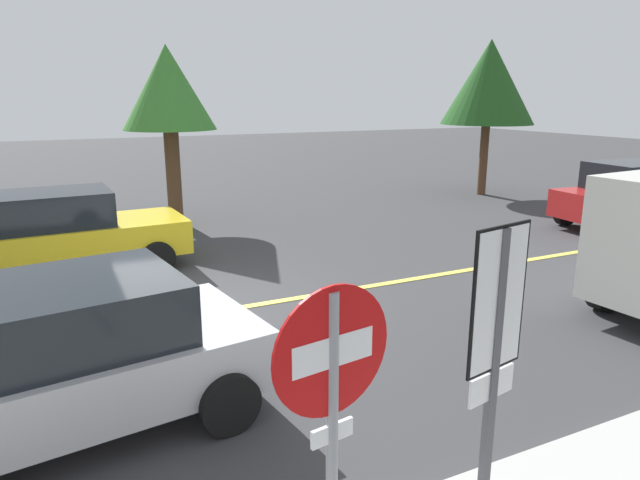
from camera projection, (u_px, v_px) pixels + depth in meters
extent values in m
plane|color=#38383A|center=(209.00, 313.00, 8.84)|extent=(80.00, 80.00, 0.00)
cube|color=#E0D14C|center=(373.00, 286.00, 10.11)|extent=(28.00, 0.16, 0.01)
cylinder|color=gray|center=(332.00, 480.00, 3.26)|extent=(0.07, 0.07, 2.30)
cylinder|color=red|center=(333.00, 351.00, 3.06)|extent=(0.75, 0.14, 0.76)
cube|color=white|center=(333.00, 351.00, 3.06)|extent=(0.53, 0.11, 0.18)
cube|color=white|center=(332.00, 433.00, 3.19)|extent=(0.28, 0.07, 0.11)
cube|color=#4C4C51|center=(490.00, 407.00, 3.85)|extent=(0.06, 0.06, 2.50)
cube|color=white|center=(499.00, 299.00, 3.65)|extent=(0.50, 0.12, 0.95)
cube|color=black|center=(499.00, 299.00, 3.65)|extent=(0.53, 0.12, 0.99)
cube|color=white|center=(491.00, 385.00, 3.81)|extent=(0.45, 0.10, 0.20)
cylinder|color=black|center=(607.00, 287.00, 8.89)|extent=(0.78, 0.32, 0.76)
cube|color=gold|center=(67.00, 241.00, 10.66)|extent=(4.43, 1.92, 0.64)
cube|color=black|center=(50.00, 209.00, 10.40)|extent=(2.16, 1.60, 0.64)
cylinder|color=black|center=(139.00, 239.00, 12.15)|extent=(0.65, 0.25, 0.64)
cylinder|color=black|center=(158.00, 258.00, 10.70)|extent=(0.65, 0.25, 0.64)
cube|color=#B7BABF|center=(67.00, 372.00, 5.64)|extent=(4.05, 2.39, 0.62)
cube|color=black|center=(81.00, 310.00, 5.59)|extent=(2.05, 1.89, 0.62)
cylinder|color=black|center=(229.00, 403.00, 5.65)|extent=(0.66, 0.31, 0.64)
cylinder|color=black|center=(166.00, 338.00, 7.17)|extent=(0.66, 0.31, 0.64)
cube|color=red|center=(634.00, 202.00, 14.43)|extent=(4.19, 1.98, 0.68)
cube|color=black|center=(632.00, 176.00, 14.19)|extent=(2.06, 1.64, 0.68)
cylinder|color=black|center=(565.00, 213.00, 14.78)|extent=(0.65, 0.26, 0.64)
cylinder|color=black|center=(621.00, 227.00, 13.24)|extent=(0.65, 0.26, 0.64)
cylinder|color=#513823|center=(174.00, 177.00, 14.80)|extent=(0.38, 0.38, 2.45)
cone|color=#387A2D|center=(168.00, 87.00, 14.24)|extent=(2.36, 2.36, 2.09)
cylinder|color=#513823|center=(483.00, 160.00, 19.19)|extent=(0.29, 0.29, 2.37)
cone|color=#1E4C1C|center=(489.00, 82.00, 18.56)|extent=(3.05, 3.05, 2.71)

